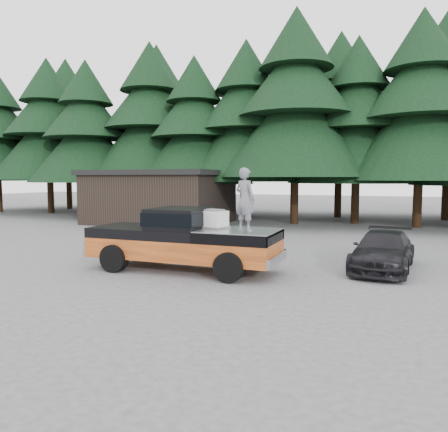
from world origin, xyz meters
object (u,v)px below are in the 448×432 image
(air_compressor, at_px, (213,220))
(parked_car, at_px, (383,251))
(man_on_bed, at_px, (245,199))
(utility_building, at_px, (160,196))
(pickup_truck, at_px, (184,249))

(air_compressor, height_order, parked_car, air_compressor)
(man_on_bed, relative_size, utility_building, 0.21)
(pickup_truck, height_order, air_compressor, air_compressor)
(air_compressor, distance_m, utility_building, 14.94)
(man_on_bed, distance_m, parked_car, 4.72)
(pickup_truck, relative_size, utility_building, 0.71)
(pickup_truck, xyz_separation_m, air_compressor, (0.94, 0.13, 0.91))
(pickup_truck, xyz_separation_m, man_on_bed, (2.03, -0.14, 1.56))
(air_compressor, relative_size, man_on_bed, 0.41)
(air_compressor, distance_m, man_on_bed, 1.30)
(parked_car, relative_size, utility_building, 0.49)
(pickup_truck, bearing_deg, parked_car, 22.07)
(man_on_bed, distance_m, utility_building, 15.83)
(pickup_truck, relative_size, man_on_bed, 3.34)
(man_on_bed, height_order, parked_car, man_on_bed)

